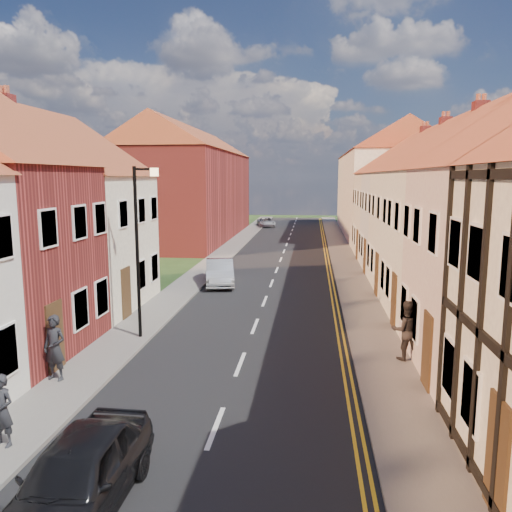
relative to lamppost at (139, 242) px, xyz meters
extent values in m
cube|color=black|center=(3.81, 10.00, -3.53)|extent=(7.00, 90.00, 0.02)
cube|color=slate|center=(-0.59, 10.00, -3.48)|extent=(1.80, 90.00, 0.12)
cube|color=slate|center=(8.21, 10.00, -3.48)|extent=(1.80, 90.00, 0.12)
cube|color=#BDB49F|center=(13.11, 3.50, -0.54)|extent=(8.00, 5.00, 6.00)
cube|color=#BDB49F|center=(13.11, 8.90, -0.54)|extent=(8.00, 5.80, 6.00)
cube|color=maroon|center=(13.11, 6.60, 4.66)|extent=(0.60, 0.60, 1.60)
cube|color=beige|center=(13.11, 14.30, -0.54)|extent=(8.00, 5.00, 6.00)
cube|color=maroon|center=(13.11, 12.40, 4.66)|extent=(0.60, 0.60, 1.60)
cube|color=#BDB49F|center=(13.11, 19.70, -0.54)|extent=(8.00, 5.80, 6.00)
cube|color=maroon|center=(13.11, 17.40, 4.66)|extent=(0.60, 0.60, 1.60)
cube|color=#BDB49F|center=(-5.49, 3.85, -0.64)|extent=(8.00, 6.10, 5.80)
cube|color=maroon|center=(-5.49, 1.40, 4.46)|extent=(0.60, 0.60, 1.60)
cube|color=#BDB49F|center=(13.11, 35.00, 0.46)|extent=(8.00, 24.00, 8.00)
cube|color=maroon|center=(-5.49, 30.00, 0.46)|extent=(8.00, 24.00, 8.00)
cylinder|color=black|center=(-0.09, 0.00, -0.42)|extent=(0.12, 0.12, 6.00)
cube|color=black|center=(0.26, 0.00, 2.48)|extent=(0.70, 0.08, 0.08)
cube|color=#FFD899|center=(0.61, 0.00, 2.38)|extent=(0.25, 0.15, 0.28)
imported|color=black|center=(2.05, -9.18, -2.85)|extent=(1.67, 4.06, 1.38)
imported|color=#ABAEB3|center=(1.05, 9.44, -2.86)|extent=(2.22, 4.32, 1.36)
imported|color=#A5A7AD|center=(0.61, 41.36, -2.99)|extent=(2.66, 4.28, 1.10)
imported|color=#222328|center=(-0.46, -7.43, -2.64)|extent=(0.63, 0.49, 1.55)
imported|color=black|center=(8.91, -1.28, -2.48)|extent=(0.97, 0.79, 1.88)
imported|color=black|center=(-1.12, -4.00, -2.49)|extent=(0.75, 0.56, 1.85)
camera|label=1|loc=(5.95, -16.61, 2.21)|focal=35.00mm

